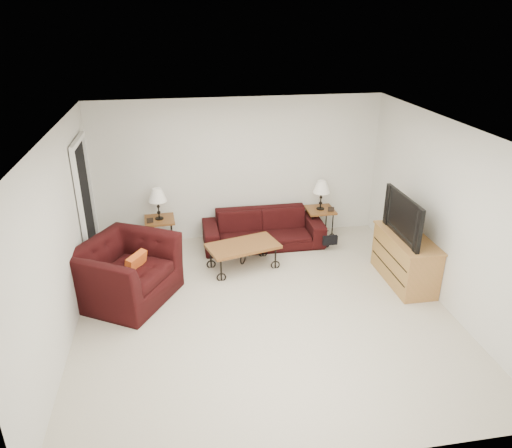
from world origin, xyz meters
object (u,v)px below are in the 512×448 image
Objects in this scene: sofa at (263,229)px; side_table_right at (319,223)px; lamp_left at (158,204)px; backpack at (328,234)px; tv_stand at (405,259)px; coffee_table at (243,256)px; side_table_left at (161,233)px; armchair at (125,272)px; television at (410,216)px; lamp_right at (321,195)px.

sofa is 3.89× the size of side_table_right.
backpack is at bearing -9.56° from lamp_left.
coffee_table is at bearing 161.11° from tv_stand.
side_table_left is at bearing 180.00° from side_table_right.
sofa is 1.58× the size of armchair.
television reaches higher than coffee_table.
sofa is at bearing 139.98° from tv_stand.
television is (2.33, -0.80, 0.86)m from coffee_table.
sofa is 4.16× the size of backpack.
coffee_table is at bearing -120.93° from sofa.
lamp_left is (0.00, 0.00, 0.54)m from side_table_left.
side_table_left is 1.00× the size of lamp_left.
lamp_right is (2.84, 0.00, -0.02)m from lamp_left.
tv_stand is (3.65, -1.76, 0.10)m from side_table_left.
armchair reaches higher than side_table_right.
sofa is 1.88× the size of coffee_table.
backpack is (0.01, -0.48, -0.55)m from lamp_right.
side_table_right is at bearing 0.00° from lamp_left.
tv_stand reaches higher than sofa.
side_table_right is at bearing -33.91° from armchair.
lamp_right is (1.08, 0.18, 0.50)m from sofa.
armchair is at bearing -106.41° from side_table_left.
lamp_right is 0.48× the size of television.
lamp_left is at bearing 180.00° from lamp_right.
tv_stand is at bearing -50.34° from backpack.
side_table_left is 0.44× the size of tv_stand.
backpack is at bearing -15.47° from sofa.
armchair reaches higher than backpack.
side_table_right is at bearing 114.59° from tv_stand.
side_table_right reaches higher than coffee_table.
tv_stand reaches higher than side_table_left.
coffee_table is at bearing -148.18° from lamp_right.
backpack is at bearing -41.15° from armchair.
lamp_left is 0.44× the size of tv_stand.
armchair is at bearing -92.91° from television.
coffee_table is 1.87m from armchair.
sofa reaches higher than side_table_right.
lamp_right is 0.40× the size of armchair.
lamp_right is 0.43× the size of tv_stand.
lamp_right is (2.84, 0.00, 0.53)m from side_table_left.
lamp_right is 1.98m from tv_stand.
television reaches higher than side_table_right.
armchair is 3.48m from backpack.
lamp_left is 0.49× the size of television.
lamp_right is 1.91m from coffee_table.
lamp_left is 0.41× the size of armchair.
side_table_left is 4.11m from television.
side_table_right is 0.48× the size of coffee_table.
side_table_right is 0.48× the size of television.
lamp_right reaches higher than coffee_table.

